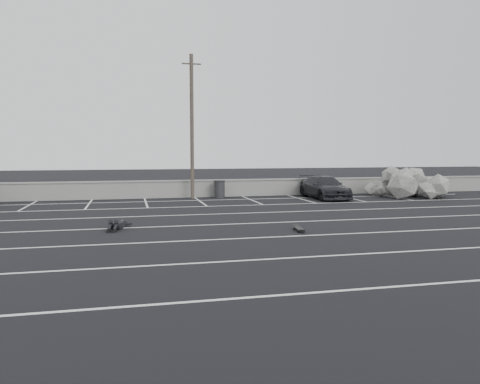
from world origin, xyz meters
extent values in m
plane|color=black|center=(0.00, 0.00, 0.00)|extent=(120.00, 120.00, 0.00)
cube|color=gray|center=(0.00, 14.00, 0.50)|extent=(50.00, 0.35, 1.00)
cube|color=gray|center=(0.00, 14.00, 1.02)|extent=(50.00, 0.45, 0.08)
cube|color=silver|center=(0.00, -6.00, 0.00)|extent=(36.00, 0.10, 0.01)
cube|color=silver|center=(0.00, -3.00, 0.00)|extent=(36.00, 0.10, 0.01)
cube|color=silver|center=(0.00, 0.00, 0.00)|extent=(36.00, 0.10, 0.01)
cube|color=silver|center=(0.00, 3.00, 0.00)|extent=(36.00, 0.10, 0.01)
cube|color=silver|center=(0.00, 6.00, 0.00)|extent=(36.00, 0.10, 0.01)
cube|color=silver|center=(0.00, 9.00, 0.00)|extent=(36.00, 0.10, 0.01)
cube|color=silver|center=(0.00, 12.00, 0.00)|extent=(36.00, 0.10, 0.01)
cube|color=silver|center=(-8.00, 11.50, 0.00)|extent=(0.10, 5.00, 0.01)
cube|color=silver|center=(-5.00, 11.50, 0.00)|extent=(0.10, 5.00, 0.01)
cube|color=silver|center=(-2.00, 11.50, 0.00)|extent=(0.10, 5.00, 0.01)
cube|color=silver|center=(1.00, 11.50, 0.00)|extent=(0.10, 5.00, 0.01)
cube|color=silver|center=(4.00, 11.50, 0.00)|extent=(0.10, 5.00, 0.01)
cube|color=silver|center=(7.00, 11.50, 0.00)|extent=(0.10, 5.00, 0.01)
cube|color=silver|center=(10.00, 11.50, 0.00)|extent=(0.10, 5.00, 0.01)
cube|color=silver|center=(13.00, 11.50, 0.00)|extent=(0.10, 5.00, 0.01)
imported|color=black|center=(8.50, 11.41, 0.66)|extent=(1.91, 4.60, 1.33)
cylinder|color=#4C4238|center=(0.80, 13.20, 4.24)|extent=(0.23, 0.23, 8.47)
cube|color=#4C4238|center=(0.80, 13.20, 7.91)|extent=(1.13, 0.08, 0.08)
cylinder|color=#272729|center=(2.46, 13.24, 0.50)|extent=(0.71, 0.71, 1.01)
cylinder|color=#272729|center=(2.46, 13.24, 1.03)|extent=(0.79, 0.79, 0.06)
cube|color=black|center=(2.96, 0.93, 0.10)|extent=(0.34, 0.92, 0.02)
cube|color=#272729|center=(3.00, 1.23, 0.06)|extent=(0.19, 0.08, 0.05)
cube|color=#272729|center=(2.92, 0.63, 0.06)|extent=(0.19, 0.08, 0.05)
cylinder|color=black|center=(2.89, 1.24, 0.03)|extent=(0.04, 0.07, 0.06)
cylinder|color=black|center=(3.11, 1.21, 0.03)|extent=(0.04, 0.07, 0.06)
cylinder|color=black|center=(2.81, 0.65, 0.03)|extent=(0.04, 0.07, 0.06)
cylinder|color=black|center=(3.03, 0.62, 0.03)|extent=(0.04, 0.07, 0.06)
camera|label=1|loc=(-2.87, -14.53, 2.82)|focal=35.00mm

